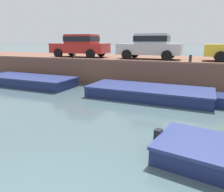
# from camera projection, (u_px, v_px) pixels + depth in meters

# --- Properties ---
(ground_plane) EXTENTS (400.00, 400.00, 0.00)m
(ground_plane) POSITION_uv_depth(u_px,v_px,m) (129.00, 121.00, 7.17)
(ground_plane) COLOR #3D5156
(far_quay_wall) EXTENTS (60.00, 6.00, 1.45)m
(far_quay_wall) POSITION_uv_depth(u_px,v_px,m) (166.00, 69.00, 14.45)
(far_quay_wall) COLOR brown
(far_quay_wall) RESTS_ON ground
(far_wall_coping) EXTENTS (60.00, 0.24, 0.08)m
(far_wall_coping) POSITION_uv_depth(u_px,v_px,m) (159.00, 62.00, 11.66)
(far_wall_coping) COLOR brown
(far_wall_coping) RESTS_ON far_quay_wall
(boat_moored_west_navy) EXTENTS (6.72, 2.28, 0.54)m
(boat_moored_west_navy) POSITION_uv_depth(u_px,v_px,m) (26.00, 81.00, 12.98)
(boat_moored_west_navy) COLOR navy
(boat_moored_west_navy) RESTS_ON ground
(boat_moored_central_navy) EXTENTS (6.76, 2.44, 0.51)m
(boat_moored_central_navy) POSITION_uv_depth(u_px,v_px,m) (154.00, 93.00, 9.97)
(boat_moored_central_navy) COLOR navy
(boat_moored_central_navy) RESTS_ON ground
(car_leftmost_red) EXTENTS (3.95, 2.13, 1.54)m
(car_leftmost_red) POSITION_uv_depth(u_px,v_px,m) (81.00, 45.00, 15.16)
(car_leftmost_red) COLOR #B2231E
(car_leftmost_red) RESTS_ON far_quay_wall
(car_left_inner_silver) EXTENTS (3.84, 1.92, 1.54)m
(car_left_inner_silver) POSITION_uv_depth(u_px,v_px,m) (150.00, 45.00, 13.43)
(car_left_inner_silver) COLOR #B7BABC
(car_left_inner_silver) RESTS_ON far_quay_wall
(mooring_bollard_west) EXTENTS (0.15, 0.15, 0.45)m
(mooring_bollard_west) POSITION_uv_depth(u_px,v_px,m) (74.00, 55.00, 13.61)
(mooring_bollard_west) COLOR #2D2B28
(mooring_bollard_west) RESTS_ON far_quay_wall
(mooring_bollard_mid) EXTENTS (0.15, 0.15, 0.45)m
(mooring_bollard_mid) POSITION_uv_depth(u_px,v_px,m) (190.00, 59.00, 11.18)
(mooring_bollard_mid) COLOR #2D2B28
(mooring_bollard_mid) RESTS_ON far_quay_wall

